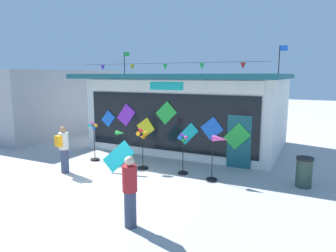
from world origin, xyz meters
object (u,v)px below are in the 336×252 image
(wind_spinner_far_left, at_px, (94,139))
(wind_spinner_left, at_px, (119,144))
(kite_shop_building, at_px, (192,110))
(trash_bin, at_px, (304,172))
(wind_spinner_center_right, at_px, (183,152))
(wind_spinner_right, at_px, (217,150))
(person_near_camera, at_px, (130,191))
(wind_spinner_center_left, at_px, (142,145))
(person_mid_plaza, at_px, (64,149))
(display_kite_on_ground, at_px, (119,156))

(wind_spinner_far_left, bearing_deg, wind_spinner_left, -2.67)
(kite_shop_building, height_order, trash_bin, kite_shop_building)
(wind_spinner_far_left, distance_m, wind_spinner_center_right, 3.95)
(wind_spinner_right, height_order, person_near_camera, person_near_camera)
(wind_spinner_center_left, relative_size, wind_spinner_center_right, 1.05)
(wind_spinner_left, height_order, person_mid_plaza, person_mid_plaza)
(kite_shop_building, distance_m, display_kite_on_ground, 5.36)
(person_mid_plaza, bearing_deg, wind_spinner_far_left, -75.05)
(wind_spinner_left, height_order, wind_spinner_center_left, wind_spinner_center_left)
(wind_spinner_right, relative_size, trash_bin, 1.61)
(wind_spinner_far_left, height_order, person_mid_plaza, person_mid_plaza)
(person_mid_plaza, bearing_deg, wind_spinner_center_right, -143.80)
(wind_spinner_center_left, xyz_separation_m, wind_spinner_center_right, (1.58, 0.12, -0.13))
(person_near_camera, relative_size, trash_bin, 1.76)
(kite_shop_building, bearing_deg, trash_bin, -35.90)
(wind_spinner_center_left, relative_size, person_mid_plaza, 0.92)
(wind_spinner_right, xyz_separation_m, display_kite_on_ground, (-3.48, -0.61, -0.49))
(wind_spinner_right, bearing_deg, trash_bin, 14.92)
(wind_spinner_center_left, xyz_separation_m, display_kite_on_ground, (-0.59, -0.67, -0.35))
(wind_spinner_center_left, bearing_deg, wind_spinner_left, 175.81)
(display_kite_on_ground, bearing_deg, person_near_camera, -51.16)
(wind_spinner_right, bearing_deg, kite_shop_building, 121.01)
(wind_spinner_right, bearing_deg, display_kite_on_ground, -170.03)
(wind_spinner_left, xyz_separation_m, display_kite_on_ground, (0.50, -0.75, -0.26))
(wind_spinner_right, distance_m, trash_bin, 2.75)
(person_near_camera, bearing_deg, wind_spinner_center_left, -127.71)
(wind_spinner_center_left, xyz_separation_m, person_near_camera, (2.03, -3.93, -0.08))
(wind_spinner_far_left, xyz_separation_m, wind_spinner_center_right, (3.95, -0.02, -0.08))
(kite_shop_building, distance_m, wind_spinner_center_left, 4.58)
(wind_spinner_right, distance_m, person_near_camera, 3.97)
(person_near_camera, xyz_separation_m, trash_bin, (3.45, 4.57, -0.37))
(trash_bin, bearing_deg, kite_shop_building, 144.10)
(wind_spinner_left, bearing_deg, display_kite_on_ground, -56.23)
(person_near_camera, bearing_deg, wind_spinner_right, -167.45)
(wind_spinner_far_left, height_order, trash_bin, wind_spinner_far_left)
(wind_spinner_far_left, xyz_separation_m, wind_spinner_right, (5.26, -0.20, 0.18))
(wind_spinner_left, relative_size, person_near_camera, 0.81)
(person_near_camera, distance_m, trash_bin, 5.74)
(wind_spinner_right, xyz_separation_m, person_near_camera, (-0.85, -3.87, -0.21))
(person_mid_plaza, bearing_deg, wind_spinner_left, -112.94)
(wind_spinner_center_right, relative_size, display_kite_on_ground, 1.36)
(wind_spinner_far_left, height_order, wind_spinner_center_right, wind_spinner_far_left)
(wind_spinner_center_left, bearing_deg, wind_spinner_right, -1.21)
(trash_bin, xyz_separation_m, display_kite_on_ground, (-6.08, -1.30, 0.09))
(kite_shop_building, distance_m, wind_spinner_center_right, 4.70)
(wind_spinner_left, relative_size, wind_spinner_center_right, 0.92)
(kite_shop_building, relative_size, wind_spinner_center_left, 5.67)
(wind_spinner_right, relative_size, person_near_camera, 0.92)
(trash_bin, height_order, display_kite_on_ground, display_kite_on_ground)
(wind_spinner_right, bearing_deg, wind_spinner_center_left, 178.79)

